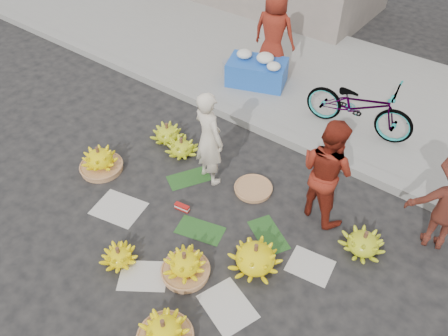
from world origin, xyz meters
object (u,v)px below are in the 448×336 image
Objects in this scene: banana_bunch_0 at (100,160)px; banana_bunch_4 at (255,257)px; vendor_cream at (209,139)px; flower_table at (257,71)px; bicycle at (360,106)px.

banana_bunch_4 is at bearing -0.96° from banana_bunch_0.
banana_bunch_4 is 0.47× the size of vendor_cream.
vendor_cream is at bearing -91.36° from flower_table.
bicycle is at bearing -26.19° from flower_table.
flower_table is (-2.36, 3.54, 0.20)m from banana_bunch_4.
vendor_cream is 1.20× the size of flower_table.
banana_bunch_0 is at bearing 134.67° from bicycle.
bicycle reaches higher than flower_table.
flower_table reaches higher than banana_bunch_4.
flower_table is (-0.88, 2.59, -0.38)m from vendor_cream.
banana_bunch_0 is at bearing -119.93° from flower_table.
banana_bunch_0 is 0.57× the size of flower_table.
banana_bunch_4 is 4.26m from flower_table.
banana_bunch_0 is 0.40× the size of bicycle.
banana_bunch_4 is at bearing 163.35° from vendor_cream.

